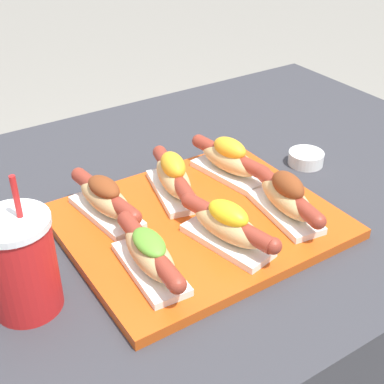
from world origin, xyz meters
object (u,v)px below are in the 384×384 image
at_px(sauce_bowl, 306,157).
at_px(drink_cup, 21,264).
at_px(hot_dog_1, 228,226).
at_px(hot_dog_5, 229,159).
at_px(hot_dog_4, 173,177).
at_px(hot_dog_3, 105,198).
at_px(hot_dog_2, 287,197).
at_px(hot_dog_0, 150,254).
at_px(serving_tray, 198,222).

relative_size(sauce_bowl, drink_cup, 0.34).
distance_m(hot_dog_1, hot_dog_5, 0.21).
bearing_deg(hot_dog_5, hot_dog_4, 178.88).
height_order(hot_dog_1, hot_dog_3, hot_dog_1).
bearing_deg(hot_dog_2, hot_dog_0, -179.38).
bearing_deg(drink_cup, sauce_bowl, 8.27).
bearing_deg(hot_dog_5, hot_dog_0, -148.31).
xyz_separation_m(hot_dog_0, sauce_bowl, (0.44, 0.14, -0.04)).
relative_size(serving_tray, hot_dog_0, 2.23).
relative_size(hot_dog_0, hot_dog_1, 1.02).
height_order(hot_dog_0, hot_dog_5, hot_dog_5).
xyz_separation_m(hot_dog_0, hot_dog_4, (0.14, 0.16, 0.00)).
bearing_deg(hot_dog_4, hot_dog_1, -91.93).
xyz_separation_m(hot_dog_3, hot_dog_5, (0.25, -0.01, 0.00)).
xyz_separation_m(hot_dog_4, hot_dog_5, (0.12, -0.00, -0.00)).
height_order(serving_tray, drink_cup, drink_cup).
height_order(hot_dog_4, drink_cup, drink_cup).
distance_m(hot_dog_0, hot_dog_3, 0.17).
relative_size(hot_dog_1, hot_dog_2, 0.99).
bearing_deg(hot_dog_1, drink_cup, 169.47).
relative_size(hot_dog_0, sauce_bowl, 2.75).
distance_m(serving_tray, hot_dog_0, 0.16).
bearing_deg(hot_dog_0, serving_tray, 29.44).
distance_m(hot_dog_1, hot_dog_3, 0.21).
xyz_separation_m(hot_dog_1, hot_dog_4, (0.01, 0.17, 0.00)).
bearing_deg(serving_tray, hot_dog_3, 144.59).
height_order(hot_dog_0, sauce_bowl, hot_dog_0).
bearing_deg(hot_dog_0, hot_dog_4, 49.55).
distance_m(hot_dog_3, hot_dog_5, 0.25).
height_order(serving_tray, hot_dog_4, hot_dog_4).
bearing_deg(hot_dog_3, hot_dog_0, -92.88).
xyz_separation_m(hot_dog_1, sauce_bowl, (0.30, 0.14, -0.04)).
xyz_separation_m(serving_tray, hot_dog_2, (0.13, -0.07, 0.04)).
xyz_separation_m(hot_dog_3, drink_cup, (-0.18, -0.12, 0.02)).
relative_size(hot_dog_3, drink_cup, 0.94).
height_order(hot_dog_3, drink_cup, drink_cup).
relative_size(hot_dog_1, hot_dog_3, 0.99).
bearing_deg(hot_dog_0, hot_dog_3, 87.12).
xyz_separation_m(hot_dog_1, hot_dog_3, (-0.13, 0.17, -0.00)).
height_order(hot_dog_2, hot_dog_5, hot_dog_2).
relative_size(hot_dog_1, sauce_bowl, 2.70).
bearing_deg(hot_dog_2, drink_cup, 173.90).
xyz_separation_m(hot_dog_1, hot_dog_2, (0.13, 0.01, 0.00)).
height_order(hot_dog_5, drink_cup, drink_cup).
bearing_deg(sauce_bowl, hot_dog_5, 172.25).
xyz_separation_m(hot_dog_5, sauce_bowl, (0.18, -0.02, -0.04)).
distance_m(hot_dog_0, hot_dog_1, 0.13).
xyz_separation_m(hot_dog_2, drink_cup, (-0.43, 0.05, 0.02)).
distance_m(serving_tray, hot_dog_4, 0.10).
bearing_deg(hot_dog_3, hot_dog_2, -32.84).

